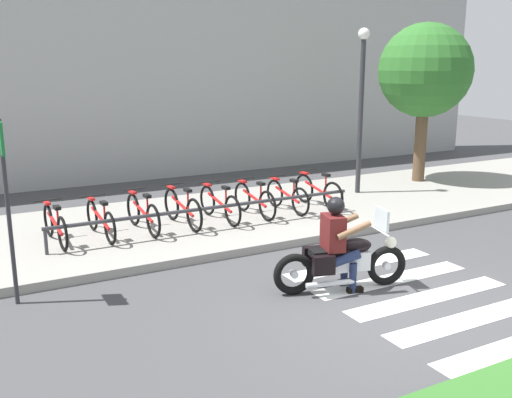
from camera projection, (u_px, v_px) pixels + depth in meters
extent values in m
plane|color=#424244|center=(396.00, 306.00, 8.04)|extent=(48.00, 48.00, 0.00)
cube|color=gray|center=(235.00, 217.00, 12.39)|extent=(24.00, 4.40, 0.15)
cube|color=white|center=(473.00, 318.00, 7.64)|extent=(2.80, 0.40, 0.01)
cube|color=white|center=(429.00, 297.00, 8.32)|extent=(2.80, 0.40, 0.01)
cube|color=white|center=(391.00, 279.00, 9.01)|extent=(2.80, 0.40, 0.01)
cube|color=white|center=(359.00, 264.00, 9.70)|extent=(2.80, 0.40, 0.01)
torus|color=black|center=(386.00, 265.00, 8.73)|extent=(0.63, 0.26, 0.63)
cylinder|color=silver|center=(386.00, 265.00, 8.73)|extent=(0.13, 0.12, 0.11)
torus|color=black|center=(294.00, 274.00, 8.37)|extent=(0.63, 0.26, 0.63)
cylinder|color=silver|center=(294.00, 274.00, 8.37)|extent=(0.13, 0.12, 0.11)
cube|color=silver|center=(342.00, 261.00, 8.52)|extent=(0.86, 0.47, 0.28)
ellipsoid|color=black|center=(355.00, 246.00, 8.52)|extent=(0.57, 0.40, 0.22)
cube|color=black|center=(329.00, 252.00, 8.43)|extent=(0.61, 0.41, 0.10)
cube|color=black|center=(313.00, 256.00, 8.63)|extent=(0.34, 0.19, 0.28)
cube|color=black|center=(324.00, 265.00, 8.21)|extent=(0.34, 0.19, 0.28)
cylinder|color=silver|center=(379.00, 231.00, 8.56)|extent=(0.18, 0.61, 0.03)
sphere|color=white|center=(391.00, 242.00, 8.66)|extent=(0.18, 0.18, 0.18)
cube|color=silver|center=(382.00, 219.00, 8.53)|extent=(0.13, 0.40, 0.32)
cylinder|color=silver|center=(330.00, 283.00, 8.35)|extent=(0.73, 0.25, 0.08)
cube|color=#591919|center=(333.00, 232.00, 8.38)|extent=(0.35, 0.45, 0.52)
sphere|color=black|center=(336.00, 206.00, 8.29)|extent=(0.26, 0.26, 0.26)
cylinder|color=brown|center=(342.00, 222.00, 8.62)|extent=(0.53, 0.21, 0.26)
cylinder|color=brown|center=(354.00, 230.00, 8.21)|extent=(0.53, 0.21, 0.26)
cylinder|color=#1E284C|center=(338.00, 252.00, 8.65)|extent=(0.46, 0.24, 0.24)
cylinder|color=#1E284C|center=(344.00, 270.00, 8.75)|extent=(0.11, 0.11, 0.46)
cube|color=black|center=(346.00, 282.00, 8.80)|extent=(0.26, 0.15, 0.08)
cylinder|color=#1E284C|center=(346.00, 259.00, 8.35)|extent=(0.46, 0.24, 0.24)
cylinder|color=#1E284C|center=(353.00, 278.00, 8.45)|extent=(0.11, 0.11, 0.46)
cube|color=black|center=(355.00, 290.00, 8.50)|extent=(0.26, 0.15, 0.08)
torus|color=black|center=(49.00, 220.00, 10.66)|extent=(0.09, 0.62, 0.62)
torus|color=black|center=(63.00, 234.00, 9.82)|extent=(0.09, 0.62, 0.62)
cylinder|color=red|center=(55.00, 223.00, 10.22)|extent=(0.12, 0.91, 0.25)
cylinder|color=red|center=(58.00, 218.00, 9.98)|extent=(0.04, 0.04, 0.38)
cube|color=black|center=(57.00, 208.00, 9.93)|extent=(0.11, 0.21, 0.06)
cylinder|color=black|center=(48.00, 200.00, 10.48)|extent=(0.48, 0.06, 0.03)
cube|color=red|center=(47.00, 203.00, 10.58)|extent=(0.10, 0.28, 0.04)
torus|color=black|center=(92.00, 215.00, 11.05)|extent=(0.09, 0.61, 0.60)
torus|color=black|center=(110.00, 228.00, 10.17)|extent=(0.09, 0.61, 0.60)
cylinder|color=red|center=(100.00, 218.00, 10.60)|extent=(0.13, 0.95, 0.26)
cylinder|color=red|center=(104.00, 213.00, 10.34)|extent=(0.04, 0.04, 0.37)
cube|color=black|center=(104.00, 203.00, 10.30)|extent=(0.11, 0.21, 0.06)
cylinder|color=black|center=(92.00, 196.00, 10.87)|extent=(0.48, 0.06, 0.03)
cube|color=red|center=(91.00, 198.00, 10.97)|extent=(0.10, 0.28, 0.04)
torus|color=black|center=(133.00, 209.00, 11.40)|extent=(0.10, 0.64, 0.64)
torus|color=black|center=(153.00, 221.00, 10.55)|extent=(0.10, 0.64, 0.64)
cylinder|color=red|center=(143.00, 212.00, 10.96)|extent=(0.12, 0.92, 0.25)
cylinder|color=red|center=(148.00, 206.00, 10.71)|extent=(0.04, 0.04, 0.39)
cube|color=black|center=(147.00, 196.00, 10.67)|extent=(0.11, 0.21, 0.06)
cylinder|color=black|center=(134.00, 189.00, 11.22)|extent=(0.48, 0.06, 0.03)
cube|color=red|center=(133.00, 192.00, 11.32)|extent=(0.10, 0.28, 0.04)
torus|color=black|center=(172.00, 204.00, 11.78)|extent=(0.10, 0.66, 0.66)
torus|color=black|center=(194.00, 215.00, 10.91)|extent=(0.10, 0.66, 0.66)
cylinder|color=red|center=(182.00, 206.00, 11.33)|extent=(0.12, 0.94, 0.25)
cylinder|color=red|center=(188.00, 200.00, 11.07)|extent=(0.04, 0.04, 0.40)
cube|color=black|center=(188.00, 190.00, 11.03)|extent=(0.11, 0.21, 0.06)
cylinder|color=black|center=(173.00, 184.00, 11.59)|extent=(0.48, 0.06, 0.03)
cube|color=red|center=(171.00, 187.00, 11.69)|extent=(0.10, 0.28, 0.04)
torus|color=black|center=(207.00, 200.00, 12.16)|extent=(0.10, 0.64, 0.63)
torus|color=black|center=(233.00, 211.00, 11.28)|extent=(0.10, 0.64, 0.63)
cylinder|color=red|center=(220.00, 202.00, 11.70)|extent=(0.13, 0.96, 0.26)
cylinder|color=red|center=(226.00, 197.00, 11.45)|extent=(0.04, 0.04, 0.39)
cube|color=black|center=(226.00, 188.00, 11.40)|extent=(0.11, 0.21, 0.06)
cylinder|color=black|center=(209.00, 182.00, 11.97)|extent=(0.48, 0.06, 0.03)
cube|color=red|center=(207.00, 184.00, 12.08)|extent=(0.10, 0.28, 0.04)
torus|color=black|center=(242.00, 197.00, 12.50)|extent=(0.10, 0.64, 0.63)
torus|color=black|center=(267.00, 206.00, 11.68)|extent=(0.10, 0.64, 0.63)
cylinder|color=red|center=(254.00, 198.00, 12.07)|extent=(0.12, 0.88, 0.24)
cylinder|color=red|center=(261.00, 193.00, 11.83)|extent=(0.04, 0.04, 0.39)
cube|color=black|center=(261.00, 184.00, 11.79)|extent=(0.11, 0.21, 0.06)
cylinder|color=black|center=(245.00, 178.00, 12.32)|extent=(0.48, 0.06, 0.03)
cube|color=red|center=(242.00, 181.00, 12.42)|extent=(0.10, 0.28, 0.04)
torus|color=black|center=(275.00, 193.00, 12.86)|extent=(0.09, 0.62, 0.62)
torus|color=black|center=(300.00, 202.00, 12.06)|extent=(0.09, 0.62, 0.62)
cylinder|color=red|center=(287.00, 195.00, 12.45)|extent=(0.12, 0.86, 0.24)
cylinder|color=red|center=(294.00, 189.00, 12.21)|extent=(0.04, 0.04, 0.38)
cube|color=black|center=(294.00, 181.00, 12.17)|extent=(0.11, 0.21, 0.06)
cylinder|color=black|center=(277.00, 176.00, 12.68)|extent=(0.48, 0.06, 0.03)
cube|color=red|center=(275.00, 179.00, 12.78)|extent=(0.10, 0.28, 0.04)
torus|color=black|center=(304.00, 188.00, 13.25)|extent=(0.10, 0.67, 0.66)
torus|color=black|center=(333.00, 197.00, 12.40)|extent=(0.10, 0.67, 0.66)
cylinder|color=red|center=(318.00, 189.00, 12.81)|extent=(0.12, 0.93, 0.25)
cylinder|color=red|center=(326.00, 184.00, 12.56)|extent=(0.04, 0.04, 0.41)
cube|color=black|center=(326.00, 175.00, 12.51)|extent=(0.11, 0.21, 0.06)
cylinder|color=black|center=(307.00, 170.00, 13.07)|extent=(0.48, 0.06, 0.03)
cube|color=red|center=(304.00, 173.00, 13.17)|extent=(0.10, 0.28, 0.04)
cylinder|color=#333338|center=(212.00, 208.00, 11.03)|extent=(6.24, 0.07, 0.07)
cylinder|color=#333338|center=(46.00, 242.00, 9.67)|extent=(0.06, 0.06, 0.45)
cylinder|color=#333338|center=(342.00, 201.00, 12.49)|extent=(0.06, 0.06, 0.45)
cylinder|color=#2D2D33|center=(360.00, 121.00, 13.96)|extent=(0.12, 0.12, 3.85)
sphere|color=white|center=(364.00, 34.00, 13.48)|extent=(0.28, 0.28, 0.28)
cylinder|color=#2D2D33|center=(9.00, 215.00, 7.82)|extent=(0.06, 0.06, 2.60)
cube|color=#197233|center=(1.00, 138.00, 7.58)|extent=(0.04, 0.44, 0.44)
cylinder|color=brown|center=(420.00, 145.00, 15.58)|extent=(0.32, 0.32, 2.25)
sphere|color=#2D6B28|center=(425.00, 70.00, 15.12)|extent=(2.46, 2.46, 2.46)
cube|color=#A3A3A3|center=(147.00, 58.00, 16.49)|extent=(24.00, 1.20, 6.89)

